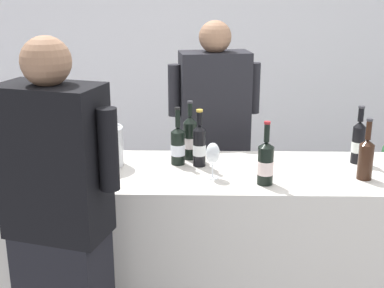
% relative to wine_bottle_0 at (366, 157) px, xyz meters
% --- Properties ---
extents(wall_back, '(8.00, 0.10, 2.80)m').
position_rel_wine_bottle_0_xyz_m(wall_back, '(-0.75, 2.71, 0.29)').
color(wall_back, white).
rests_on(wall_back, ground_plane).
extents(counter, '(2.31, 0.68, 0.99)m').
position_rel_wine_bottle_0_xyz_m(counter, '(-0.75, 0.11, -0.61)').
color(counter, beige).
rests_on(counter, ground_plane).
extents(wine_bottle_0, '(0.08, 0.08, 0.32)m').
position_rel_wine_bottle_0_xyz_m(wine_bottle_0, '(0.00, 0.00, 0.00)').
color(wine_bottle_0, black).
rests_on(wine_bottle_0, counter).
extents(wine_bottle_1, '(0.08, 0.08, 0.34)m').
position_rel_wine_bottle_0_xyz_m(wine_bottle_1, '(-0.91, 0.31, 0.01)').
color(wine_bottle_1, black).
rests_on(wine_bottle_1, counter).
extents(wine_bottle_2, '(0.07, 0.07, 0.32)m').
position_rel_wine_bottle_0_xyz_m(wine_bottle_2, '(-0.85, 0.18, 0.00)').
color(wine_bottle_2, black).
rests_on(wine_bottle_2, counter).
extents(wine_bottle_3, '(0.07, 0.07, 0.33)m').
position_rel_wine_bottle_0_xyz_m(wine_bottle_3, '(0.03, 0.25, 0.01)').
color(wine_bottle_3, black).
rests_on(wine_bottle_3, counter).
extents(wine_bottle_4, '(0.08, 0.08, 0.33)m').
position_rel_wine_bottle_0_xyz_m(wine_bottle_4, '(-0.52, -0.08, -0.00)').
color(wine_bottle_4, black).
rests_on(wine_bottle_4, counter).
extents(wine_bottle_5, '(0.08, 0.08, 0.32)m').
position_rel_wine_bottle_0_xyz_m(wine_bottle_5, '(-0.97, 0.21, -0.01)').
color(wine_bottle_5, black).
rests_on(wine_bottle_5, counter).
extents(wine_glass, '(0.07, 0.07, 0.19)m').
position_rel_wine_bottle_0_xyz_m(wine_glass, '(-0.78, -0.00, 0.01)').
color(wine_glass, silver).
rests_on(wine_glass, counter).
extents(ice_bucket, '(0.24, 0.24, 0.22)m').
position_rel_wine_bottle_0_xyz_m(ice_bucket, '(-1.39, 0.18, -0.01)').
color(ice_bucket, silver).
rests_on(ice_bucket, counter).
extents(person_server, '(0.60, 0.31, 1.74)m').
position_rel_wine_bottle_0_xyz_m(person_server, '(-0.76, 0.82, -0.26)').
color(person_server, black).
rests_on(person_server, ground_plane).
extents(person_guest, '(0.56, 0.34, 1.78)m').
position_rel_wine_bottle_0_xyz_m(person_guest, '(-1.44, -0.55, -0.24)').
color(person_guest, black).
rests_on(person_guest, ground_plane).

